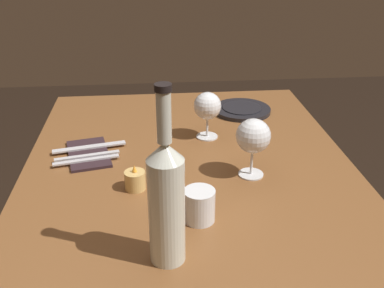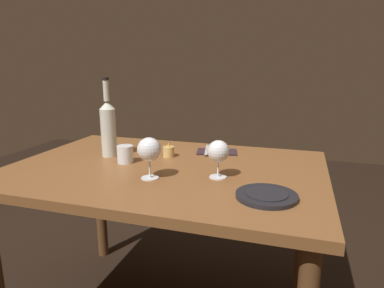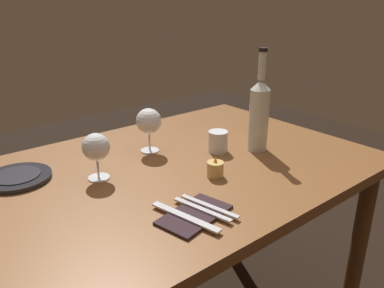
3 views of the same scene
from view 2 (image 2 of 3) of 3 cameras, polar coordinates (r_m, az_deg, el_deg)
dining_table at (r=1.47m, az=-4.40°, el=-7.09°), size 1.30×0.90×0.74m
wine_glass_left at (r=1.27m, az=-7.01°, el=-1.03°), size 0.09×0.09×0.16m
wine_glass_right at (r=1.28m, az=4.43°, el=-1.35°), size 0.08×0.08×0.15m
wine_bottle at (r=1.61m, az=-13.81°, el=2.80°), size 0.07×0.07×0.36m
water_tumbler at (r=1.51m, az=-11.10°, el=-1.85°), size 0.07×0.07×0.08m
votive_candle at (r=1.58m, az=-3.92°, el=-1.33°), size 0.05×0.05×0.07m
dinner_plate at (r=1.14m, az=12.35°, el=-8.41°), size 0.20×0.20×0.02m
folded_napkin at (r=1.66m, az=4.16°, el=-1.31°), size 0.21×0.15×0.01m
fork_inner at (r=1.66m, az=3.32°, el=-1.03°), size 0.05×0.18×0.00m
fork_outer at (r=1.67m, az=2.49°, el=-0.96°), size 0.05×0.18×0.00m
table_knife at (r=1.65m, az=5.18°, el=-1.17°), size 0.06×0.21×0.00m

